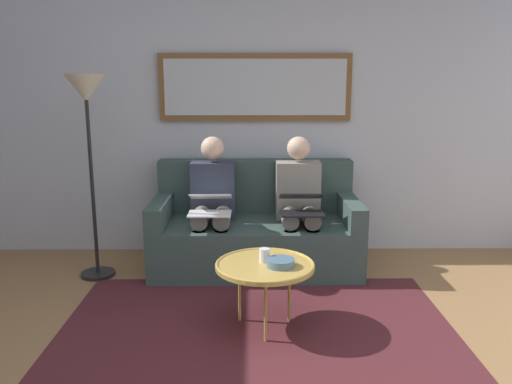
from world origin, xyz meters
The scene contains 12 objects.
wall_rear centered at (0.00, -2.60, 1.30)m, with size 6.00×0.12×2.60m, color #B7BCC6.
area_rug centered at (0.00, -0.85, 0.00)m, with size 2.60×1.80×0.01m, color #4C1E23.
couch centered at (0.00, -2.12, 0.31)m, with size 1.76×0.90×0.90m.
framed_mirror centered at (0.00, -2.51, 1.55)m, with size 1.75×0.05×0.60m.
coffee_table centered at (-0.05, -0.90, 0.43)m, with size 0.65×0.65×0.45m.
cup centered at (-0.05, -0.95, 0.49)m, with size 0.07×0.07×0.09m, color silver.
bowl centered at (-0.15, -0.86, 0.47)m, with size 0.18×0.18×0.05m, color slate.
person_left centered at (-0.37, -2.05, 0.61)m, with size 0.38×0.58×1.14m.
laptop_black centered at (-0.37, -1.81, 0.63)m, with size 0.35×0.36×0.16m.
person_right centered at (0.37, -2.05, 0.61)m, with size 0.38×0.58×1.14m.
laptop_white centered at (0.37, -1.81, 0.63)m, with size 0.34×0.36×0.16m.
standing_lamp centered at (1.33, -1.85, 1.37)m, with size 0.32×0.32×1.66m.
Camera 1 is at (0.04, 2.27, 1.61)m, focal length 36.26 mm.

